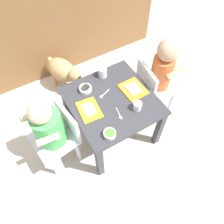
# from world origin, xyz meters

# --- Properties ---
(ground_plane) EXTENTS (7.00, 7.00, 0.00)m
(ground_plane) POSITION_xyz_m (0.00, 0.00, 0.00)
(ground_plane) COLOR beige
(kitchen_cabinet_back) EXTENTS (1.99, 0.32, 1.04)m
(kitchen_cabinet_back) POSITION_xyz_m (0.00, 1.04, 0.52)
(kitchen_cabinet_back) COLOR brown
(kitchen_cabinet_back) RESTS_ON ground
(dining_table) EXTENTS (0.57, 0.59, 0.43)m
(dining_table) POSITION_xyz_m (0.00, 0.00, 0.36)
(dining_table) COLOR #333338
(dining_table) RESTS_ON ground
(seated_child_left) EXTENTS (0.31, 0.31, 0.69)m
(seated_child_left) POSITION_xyz_m (-0.45, 0.01, 0.43)
(seated_child_left) COLOR silver
(seated_child_left) RESTS_ON ground
(seated_child_right) EXTENTS (0.31, 0.31, 0.72)m
(seated_child_right) POSITION_xyz_m (0.45, 0.03, 0.45)
(seated_child_right) COLOR silver
(seated_child_right) RESTS_ON ground
(dog) EXTENTS (0.28, 0.40, 0.32)m
(dog) POSITION_xyz_m (-0.13, 0.65, 0.21)
(dog) COLOR tan
(dog) RESTS_ON ground
(food_tray_left) EXTENTS (0.15, 0.20, 0.02)m
(food_tray_left) POSITION_xyz_m (-0.18, -0.00, 0.44)
(food_tray_left) COLOR gold
(food_tray_left) RESTS_ON dining_table
(food_tray_right) EXTENTS (0.16, 0.19, 0.02)m
(food_tray_right) POSITION_xyz_m (0.18, -0.00, 0.44)
(food_tray_right) COLOR orange
(food_tray_right) RESTS_ON dining_table
(water_cup_left) EXTENTS (0.06, 0.06, 0.07)m
(water_cup_left) POSITION_xyz_m (0.06, 0.23, 0.46)
(water_cup_left) COLOR white
(water_cup_left) RESTS_ON dining_table
(water_cup_right) EXTENTS (0.06, 0.06, 0.06)m
(water_cup_right) POSITION_xyz_m (0.11, -0.15, 0.46)
(water_cup_right) COLOR white
(water_cup_right) RESTS_ON dining_table
(cereal_bowl_right_side) EXTENTS (0.08, 0.08, 0.03)m
(cereal_bowl_right_side) POSITION_xyz_m (-0.15, -0.23, 0.45)
(cereal_bowl_right_side) COLOR silver
(cereal_bowl_right_side) RESTS_ON dining_table
(cereal_bowl_left_side) EXTENTS (0.09, 0.09, 0.03)m
(cereal_bowl_left_side) POSITION_xyz_m (-0.12, 0.17, 0.45)
(cereal_bowl_left_side) COLOR silver
(cereal_bowl_left_side) RESTS_ON dining_table
(spoon_by_left_tray) EXTENTS (0.10, 0.05, 0.01)m
(spoon_by_left_tray) POSITION_xyz_m (-0.03, 0.07, 0.43)
(spoon_by_left_tray) COLOR silver
(spoon_by_left_tray) RESTS_ON dining_table
(spoon_by_right_tray) EXTENTS (0.03, 0.10, 0.01)m
(spoon_by_right_tray) POSITION_xyz_m (-0.02, -0.13, 0.43)
(spoon_by_right_tray) COLOR silver
(spoon_by_right_tray) RESTS_ON dining_table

